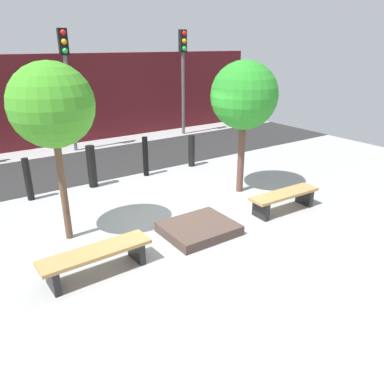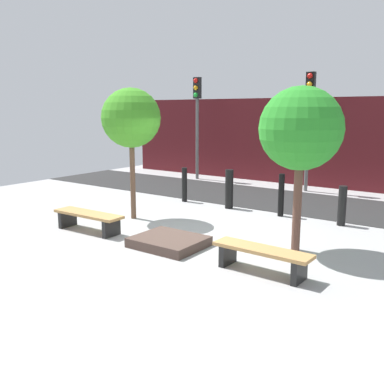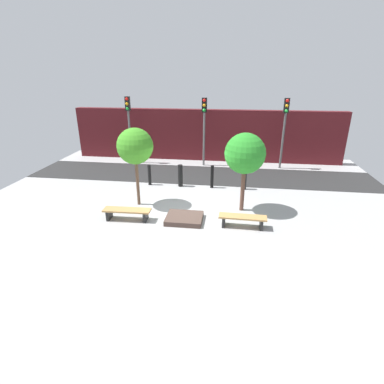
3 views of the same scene
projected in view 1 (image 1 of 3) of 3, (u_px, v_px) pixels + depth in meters
The scene contains 14 objects.
ground_plane at pixel (182, 222), 7.64m from camera, with size 18.00×18.00×0.00m, color #A0A0A0.
road_strip at pixel (96, 164), 11.29m from camera, with size 18.00×3.11×0.01m, color #282828.
building_facade at pixel (59, 100), 13.08m from camera, with size 16.20×0.50×3.06m, color #511419.
bench_left at pixel (96, 257), 5.81m from camera, with size 1.75×0.51×0.42m.
bench_right at pixel (284, 198), 8.02m from camera, with size 1.68×0.48×0.43m.
planter_bed at pixel (199, 229), 7.15m from camera, with size 1.32×1.11×0.19m, color #4B3932.
tree_behind_left_bench at pixel (52, 106), 6.12m from camera, with size 1.41×1.41×3.15m.
tree_behind_right_bench at pixel (244, 96), 8.38m from camera, with size 1.53×1.53×3.06m.
bollard_far_left at pixel (28, 179), 8.53m from camera, with size 0.15×0.15×1.00m, color black.
bollard_left at pixel (92, 167), 9.31m from camera, with size 0.22×0.22×1.06m, color black.
bollard_center at pixel (146, 157), 10.10m from camera, with size 0.15×0.15×1.08m, color black.
bollard_right at pixel (192, 151), 10.92m from camera, with size 0.19×0.19×0.93m, color black.
traffic_light_mid_west at pixel (66, 69), 11.72m from camera, with size 0.28×0.27×3.82m.
traffic_light_mid_east at pixel (183, 64), 14.01m from camera, with size 0.28×0.27×3.84m.
Camera 1 is at (-3.71, -5.78, 3.40)m, focal length 35.00 mm.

